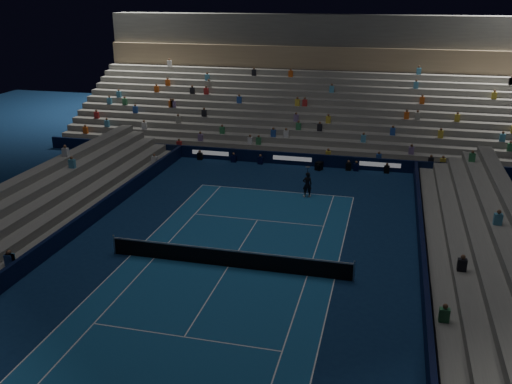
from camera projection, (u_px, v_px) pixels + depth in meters
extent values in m
plane|color=#0B2146|center=(228.00, 267.00, 28.81)|extent=(90.00, 90.00, 0.00)
cube|color=navy|center=(228.00, 267.00, 28.81)|extent=(10.97, 23.77, 0.01)
cube|color=black|center=(293.00, 159.00, 45.53)|extent=(44.00, 0.25, 1.00)
cube|color=black|center=(424.00, 280.00, 26.46)|extent=(0.25, 37.00, 1.00)
cube|color=black|center=(60.00, 239.00, 30.82)|extent=(0.25, 37.00, 1.00)
cube|color=slate|center=(295.00, 158.00, 46.53)|extent=(44.00, 1.00, 0.50)
cube|color=slate|center=(297.00, 152.00, 47.36)|extent=(44.00, 1.00, 1.00)
cube|color=slate|center=(299.00, 146.00, 48.18)|extent=(44.00, 1.00, 1.50)
cube|color=slate|center=(301.00, 141.00, 49.01)|extent=(44.00, 1.00, 2.00)
cube|color=slate|center=(303.00, 135.00, 49.84)|extent=(44.00, 1.00, 2.50)
cube|color=slate|center=(305.00, 130.00, 50.67)|extent=(44.00, 1.00, 3.00)
cube|color=slate|center=(306.00, 125.00, 51.50)|extent=(44.00, 1.00, 3.50)
cube|color=slate|center=(308.00, 120.00, 52.32)|extent=(44.00, 1.00, 4.00)
cube|color=slate|center=(310.00, 115.00, 53.15)|extent=(44.00, 1.00, 4.50)
cube|color=slate|center=(311.00, 110.00, 53.98)|extent=(44.00, 1.00, 5.00)
cube|color=slate|center=(313.00, 106.00, 54.81)|extent=(44.00, 1.00, 5.50)
cube|color=slate|center=(315.00, 101.00, 55.63)|extent=(44.00, 1.00, 6.00)
cube|color=#8C7557|center=(318.00, 58.00, 55.24)|extent=(44.00, 0.60, 2.20)
cube|color=#484845|center=(321.00, 30.00, 55.63)|extent=(44.00, 2.40, 3.00)
cube|color=slate|center=(441.00, 287.00, 26.37)|extent=(1.00, 37.00, 0.50)
cube|color=slate|center=(464.00, 285.00, 26.06)|extent=(1.00, 37.00, 1.00)
cube|color=slate|center=(488.00, 282.00, 25.75)|extent=(1.00, 37.00, 1.50)
cube|color=slate|center=(512.00, 280.00, 25.44)|extent=(1.00, 37.00, 2.00)
cube|color=slate|center=(48.00, 242.00, 31.08)|extent=(1.00, 37.00, 0.50)
cube|color=slate|center=(31.00, 236.00, 31.22)|extent=(1.00, 37.00, 1.00)
cube|color=slate|center=(15.00, 230.00, 31.36)|extent=(1.00, 37.00, 1.50)
cylinder|color=#B2B2B7|center=(114.00, 244.00, 30.06)|extent=(0.10, 0.10, 1.10)
cylinder|color=#B2B2B7|center=(354.00, 271.00, 27.19)|extent=(0.10, 0.10, 1.10)
cube|color=black|center=(228.00, 259.00, 28.66)|extent=(12.80, 0.03, 0.90)
cube|color=white|center=(228.00, 250.00, 28.49)|extent=(12.80, 0.04, 0.08)
imported|color=black|center=(307.00, 185.00, 38.28)|extent=(0.75, 0.62, 1.78)
cube|color=black|center=(319.00, 166.00, 44.27)|extent=(0.66, 0.72, 0.64)
cylinder|color=black|center=(318.00, 165.00, 43.78)|extent=(0.28, 0.38, 0.16)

